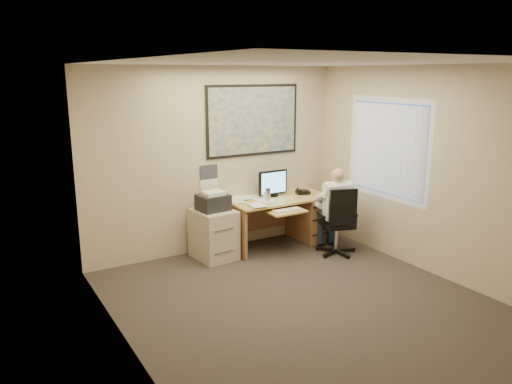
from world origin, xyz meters
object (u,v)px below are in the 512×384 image
desk (296,214)px  office_chair (339,234)px  person (336,211)px  filing_cabinet (214,230)px

desk → office_chair: 0.84m
desk → person: 0.78m
desk → filing_cabinet: (-1.44, -0.02, -0.02)m
office_chair → person: (-0.02, 0.08, 0.33)m
desk → filing_cabinet: desk is taller
office_chair → person: person is taller
person → office_chair: bearing=-63.8°
desk → person: person is taller
desk → person: size_ratio=1.27×
desk → office_chair: (0.21, -0.80, -0.15)m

